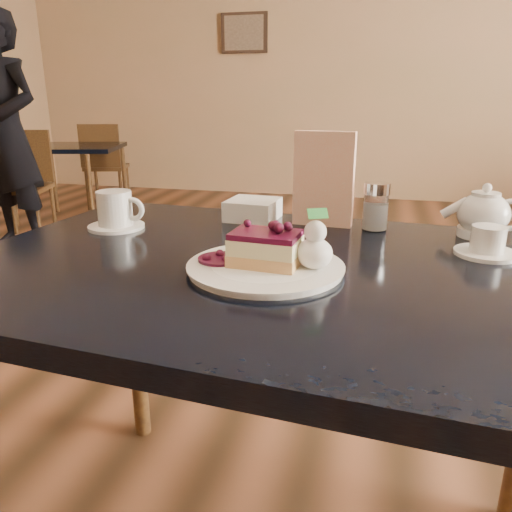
% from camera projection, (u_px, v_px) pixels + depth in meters
% --- Properties ---
extents(main_table, '(1.28, 0.91, 0.76)m').
position_uv_depth(main_table, '(273.00, 301.00, 0.97)').
color(main_table, black).
rests_on(main_table, ground).
extents(dessert_plate, '(0.28, 0.28, 0.01)m').
position_uv_depth(dessert_plate, '(265.00, 268.00, 0.90)').
color(dessert_plate, white).
rests_on(dessert_plate, main_table).
extents(cheesecake_slice, '(0.13, 0.10, 0.06)m').
position_uv_depth(cheesecake_slice, '(266.00, 249.00, 0.89)').
color(cheesecake_slice, tan).
rests_on(cheesecake_slice, dessert_plate).
extents(whipped_cream, '(0.06, 0.06, 0.06)m').
position_uv_depth(whipped_cream, '(315.00, 253.00, 0.87)').
color(whipped_cream, white).
rests_on(whipped_cream, dessert_plate).
extents(berry_sauce, '(0.08, 0.08, 0.01)m').
position_uv_depth(berry_sauce, '(220.00, 259.00, 0.92)').
color(berry_sauce, '#350C26').
rests_on(berry_sauce, dessert_plate).
extents(coffee_set, '(0.14, 0.13, 0.09)m').
position_uv_depth(coffee_set, '(116.00, 212.00, 1.18)').
color(coffee_set, white).
rests_on(coffee_set, main_table).
extents(tea_set, '(0.16, 0.26, 0.11)m').
position_uv_depth(tea_set, '(483.00, 220.00, 1.08)').
color(tea_set, white).
rests_on(tea_set, main_table).
extents(menu_card, '(0.14, 0.04, 0.22)m').
position_uv_depth(menu_card, '(324.00, 179.00, 1.19)').
color(menu_card, white).
rests_on(menu_card, main_table).
extents(sugar_shaker, '(0.06, 0.06, 0.11)m').
position_uv_depth(sugar_shaker, '(376.00, 206.00, 1.16)').
color(sugar_shaker, white).
rests_on(sugar_shaker, main_table).
extents(napkin_stack, '(0.13, 0.13, 0.05)m').
position_uv_depth(napkin_stack, '(253.00, 209.00, 1.27)').
color(napkin_stack, white).
rests_on(napkin_stack, main_table).
extents(bg_table_far_left, '(1.05, 1.61, 1.07)m').
position_uv_depth(bg_table_far_left, '(74.00, 214.00, 4.45)').
color(bg_table_far_left, black).
rests_on(bg_table_far_left, ground).
extents(patron, '(0.65, 0.49, 1.64)m').
position_uv_depth(patron, '(5.00, 134.00, 3.44)').
color(patron, black).
rests_on(patron, ground).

